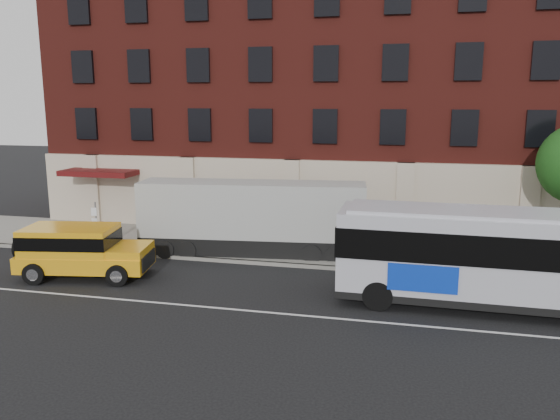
% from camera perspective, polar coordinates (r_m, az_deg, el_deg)
% --- Properties ---
extents(ground, '(120.00, 120.00, 0.00)m').
position_cam_1_polar(ground, '(19.87, -5.98, -10.55)').
color(ground, black).
rests_on(ground, ground).
extents(sidewalk, '(60.00, 6.00, 0.15)m').
position_cam_1_polar(sidewalk, '(28.06, 0.01, -3.75)').
color(sidewalk, gray).
rests_on(sidewalk, ground).
extents(kerb, '(60.00, 0.25, 0.15)m').
position_cam_1_polar(kerb, '(25.26, -1.53, -5.48)').
color(kerb, gray).
rests_on(kerb, ground).
extents(lane_line, '(60.00, 0.12, 0.01)m').
position_cam_1_polar(lane_line, '(20.30, -5.51, -10.03)').
color(lane_line, silver).
rests_on(lane_line, ground).
extents(building, '(30.00, 12.10, 15.00)m').
position_cam_1_polar(building, '(34.85, 3.02, 11.67)').
color(building, '#5E1C16').
rests_on(building, sidewalk).
extents(sign_pole, '(0.30, 0.20, 2.50)m').
position_cam_1_polar(sign_pole, '(28.34, -18.35, -1.32)').
color(sign_pole, slate).
rests_on(sign_pole, ground).
extents(city_bus, '(13.00, 2.98, 3.55)m').
position_cam_1_polar(city_bus, '(21.25, 23.80, -4.44)').
color(city_bus, '#B5B5C0').
rests_on(city_bus, ground).
extents(yellow_suv, '(5.79, 3.17, 2.16)m').
position_cam_1_polar(yellow_suv, '(24.78, -19.91, -3.72)').
color(yellow_suv, '#FFB017').
rests_on(yellow_suv, ground).
extents(shipping_container, '(10.78, 3.33, 3.54)m').
position_cam_1_polar(shipping_container, '(26.43, -2.88, -0.98)').
color(shipping_container, black).
rests_on(shipping_container, ground).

